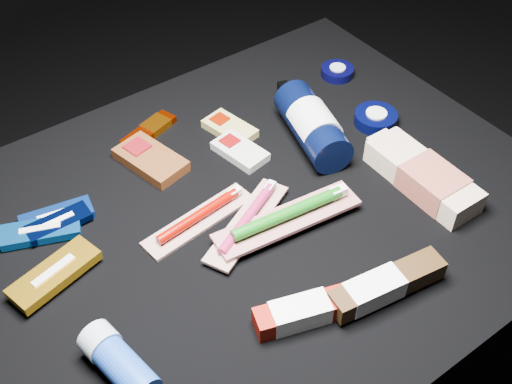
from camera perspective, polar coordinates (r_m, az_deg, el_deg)
ground at (r=1.37m, az=-0.27°, el=-13.02°), size 3.00×3.00×0.00m
cloth_table at (r=1.20m, az=-0.30°, el=-7.99°), size 0.98×0.78×0.40m
luna_bar_0 at (r=1.08m, az=-17.29°, el=-2.09°), size 0.12×0.06×0.02m
luna_bar_1 at (r=1.06m, az=-18.58°, el=-3.33°), size 0.13×0.09×0.02m
luna_bar_2 at (r=1.06m, az=-17.16°, el=-2.64°), size 0.10×0.04×0.01m
luna_bar_3 at (r=0.99m, az=-17.47°, el=-6.96°), size 0.15×0.08×0.02m
clif_bar_0 at (r=1.14m, az=-9.52°, el=2.97°), size 0.10×0.14×0.02m
clif_bar_1 at (r=1.14m, az=-1.58°, el=3.75°), size 0.07×0.11×0.02m
clif_bar_2 at (r=1.19m, az=-2.48°, el=5.74°), size 0.07×0.11×0.02m
power_bar at (r=1.20m, az=-9.32°, el=5.54°), size 0.12×0.07×0.01m
lotion_bottle at (r=1.15m, az=5.02°, el=5.93°), size 0.12×0.24×0.08m
cream_tin_upper at (r=1.34m, az=7.24°, el=10.58°), size 0.07×0.07×0.02m
cream_tin_lower at (r=1.23m, az=10.59°, el=6.46°), size 0.08×0.08×0.02m
bodywash_bottle at (r=1.11m, az=14.72°, el=1.27°), size 0.08×0.22×0.05m
deodorant_stick at (r=0.87m, az=-12.14°, el=-14.56°), size 0.07×0.12×0.05m
toothbrush_pack_0 at (r=1.03m, az=-5.00°, el=-2.25°), size 0.20×0.07×0.02m
toothbrush_pack_1 at (r=1.01m, az=-0.73°, el=-2.48°), size 0.20×0.13×0.02m
toothbrush_pack_2 at (r=1.01m, az=3.00°, el=-2.12°), size 0.25×0.09×0.03m
toothpaste_carton_red at (r=0.91m, az=4.81°, el=-10.43°), size 0.18×0.09×0.03m
toothpaste_carton_green at (r=0.94m, az=11.18°, el=-8.24°), size 0.18×0.07×0.04m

